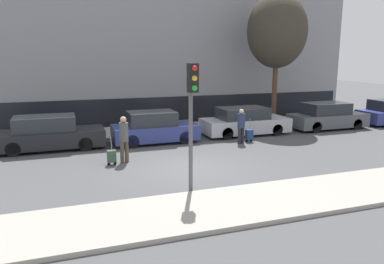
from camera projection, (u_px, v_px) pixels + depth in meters
name	position (u px, v px, depth m)	size (l,w,h in m)	color
ground_plane	(190.00, 168.00, 13.48)	(80.00, 80.00, 0.00)	#4C4C4F
sidewalk_near	(236.00, 205.00, 10.00)	(28.00, 2.50, 0.12)	#A39E93
sidewalk_far	(148.00, 131.00, 19.95)	(28.00, 3.00, 0.12)	#A39E93
building_facade	(133.00, 29.00, 21.89)	(28.00, 2.20, 11.06)	gray
parked_car_0	(49.00, 134.00, 16.08)	(4.54, 1.71, 1.47)	black
parked_car_1	(154.00, 128.00, 17.42)	(3.92, 1.72, 1.47)	navy
parked_car_2	(244.00, 122.00, 19.20)	(4.46, 1.82, 1.41)	#B7BABF
parked_car_3	(327.00, 117.00, 20.74)	(4.32, 1.72, 1.46)	#4C5156
pedestrian_left	(124.00, 136.00, 14.07)	(0.34, 0.34, 1.77)	#4C4233
trolley_left	(112.00, 156.00, 13.84)	(0.34, 0.29, 1.10)	#335138
pedestrian_right	(241.00, 124.00, 17.16)	(0.34, 0.34, 1.61)	#23232D
trolley_right	(249.00, 135.00, 17.60)	(0.34, 0.29, 1.12)	navy
traffic_light	(192.00, 102.00, 10.52)	(0.28, 0.47, 3.79)	#515154
bare_tree_near_crossing	(277.00, 31.00, 20.77)	(3.33, 3.33, 7.26)	#4C3826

